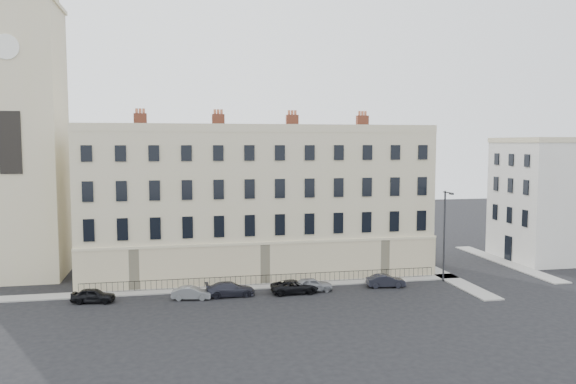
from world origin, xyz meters
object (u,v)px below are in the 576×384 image
at_px(car_a, 93,295).
at_px(car_b, 192,293).
at_px(car_d, 295,287).
at_px(car_f, 386,281).
at_px(streetlamp, 445,231).
at_px(car_e, 312,285).
at_px(car_c, 230,289).

bearing_deg(car_a, car_b, -85.08).
height_order(car_b, car_d, car_d).
relative_size(car_a, car_f, 1.00).
bearing_deg(streetlamp, car_b, 177.81).
distance_m(car_b, car_d, 9.48).
height_order(car_f, streetlamp, streetlamp).
relative_size(car_d, streetlamp, 0.48).
bearing_deg(car_e, car_a, 86.78).
height_order(car_c, car_e, car_e).
relative_size(car_d, car_f, 1.20).
relative_size(car_a, car_b, 1.07).
bearing_deg(car_f, car_e, 97.28).
height_order(car_a, car_c, car_c).
height_order(car_a, car_f, car_a).
xyz_separation_m(car_d, car_f, (9.13, 0.40, -0.00)).
bearing_deg(streetlamp, car_a, 175.77).
distance_m(car_c, car_f, 15.12).
height_order(car_a, car_e, car_e).
xyz_separation_m(car_b, car_d, (9.48, 0.18, 0.04)).
xyz_separation_m(car_f, streetlamp, (6.61, 1.04, 4.48)).
distance_m(car_e, streetlamp, 14.75).
height_order(car_b, car_f, car_f).
bearing_deg(car_d, car_e, -83.35).
bearing_deg(car_b, car_a, 95.10).
xyz_separation_m(car_e, car_f, (7.41, 0.14, -0.04)).
height_order(car_b, streetlamp, streetlamp).
xyz_separation_m(car_c, car_d, (5.99, -0.18, -0.04)).
bearing_deg(car_d, streetlamp, -86.72).
height_order(car_d, streetlamp, streetlamp).
height_order(car_c, car_d, car_c).
bearing_deg(car_f, car_d, 98.70).
bearing_deg(car_b, car_d, -79.36).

